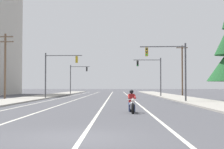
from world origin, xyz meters
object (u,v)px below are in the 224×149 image
at_px(traffic_signal_near_right, 172,63).
at_px(traffic_signal_mid_right, 153,71).
at_px(traffic_signal_mid_left, 76,75).
at_px(utility_pole_right_far, 182,69).
at_px(motorcycle_with_rider, 132,104).
at_px(traffic_signal_near_left, 56,68).
at_px(utility_pole_left_near, 5,64).

bearing_deg(traffic_signal_near_right, traffic_signal_mid_right, 90.21).
xyz_separation_m(traffic_signal_mid_left, utility_pole_right_far, (20.23, -12.37, 0.58)).
relative_size(traffic_signal_near_right, traffic_signal_mid_right, 1.00).
xyz_separation_m(motorcycle_with_rider, traffic_signal_near_left, (-9.14, 24.96, 3.52)).
xyz_separation_m(traffic_signal_near_right, utility_pole_right_far, (5.77, 25.03, 0.54)).
height_order(traffic_signal_near_right, traffic_signal_near_left, same).
height_order(traffic_signal_mid_right, utility_pole_left_near, utility_pole_left_near).
xyz_separation_m(traffic_signal_near_right, utility_pole_left_near, (-20.27, 8.37, 0.51)).
bearing_deg(traffic_signal_near_right, utility_pole_left_near, 157.57).
bearing_deg(utility_pole_right_far, traffic_signal_near_right, -102.99).
bearing_deg(traffic_signal_near_right, traffic_signal_near_left, 143.00).
distance_m(motorcycle_with_rider, traffic_signal_near_right, 15.60).
relative_size(traffic_signal_near_right, utility_pole_left_near, 0.73).
xyz_separation_m(traffic_signal_near_left, traffic_signal_mid_left, (-0.44, 26.83, -0.06)).
xyz_separation_m(traffic_signal_mid_right, utility_pole_left_near, (-20.20, -10.27, 0.54)).
relative_size(traffic_signal_mid_right, utility_pole_left_near, 0.73).
height_order(traffic_signal_near_right, utility_pole_right_far, utility_pole_right_far).
relative_size(traffic_signal_mid_left, utility_pole_right_far, 0.70).
relative_size(traffic_signal_near_left, traffic_signal_mid_right, 1.00).
distance_m(traffic_signal_near_right, traffic_signal_mid_right, 18.63).
height_order(traffic_signal_near_left, traffic_signal_mid_left, same).
relative_size(utility_pole_left_near, utility_pole_right_far, 0.96).
distance_m(motorcycle_with_rider, utility_pole_right_far, 41.03).
xyz_separation_m(traffic_signal_mid_left, utility_pole_left_near, (-5.82, -29.03, 0.55)).
bearing_deg(traffic_signal_mid_left, traffic_signal_near_left, -89.07).
xyz_separation_m(traffic_signal_mid_right, utility_pole_right_far, (5.84, 6.39, 0.57)).
relative_size(motorcycle_with_rider, utility_pole_right_far, 0.25).
height_order(traffic_signal_near_left, traffic_signal_mid_right, same).
height_order(traffic_signal_mid_left, utility_pole_left_near, utility_pole_left_near).
xyz_separation_m(motorcycle_with_rider, traffic_signal_mid_left, (-9.57, 51.79, 3.47)).
relative_size(traffic_signal_mid_left, utility_pole_left_near, 0.73).
height_order(motorcycle_with_rider, traffic_signal_near_right, traffic_signal_near_right).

